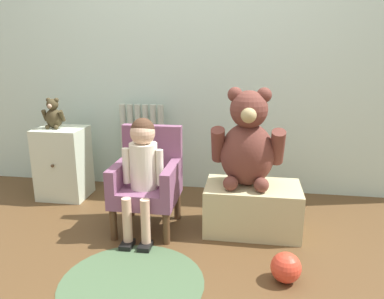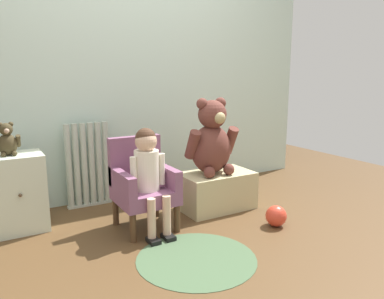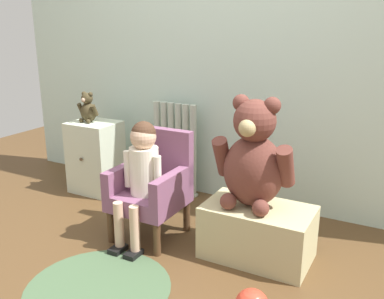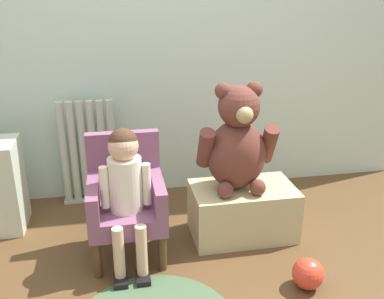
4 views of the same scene
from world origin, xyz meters
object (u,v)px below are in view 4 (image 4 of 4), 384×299
at_px(child_figure, 125,179).
at_px(low_bench, 242,211).
at_px(child_armchair, 126,197).
at_px(large_teddy_bear, 237,143).
at_px(radiator, 88,153).
at_px(toy_ball, 308,274).

bearing_deg(child_figure, low_bench, 12.38).
height_order(child_armchair, large_teddy_bear, large_teddy_bear).
bearing_deg(radiator, low_bench, -34.00).
height_order(radiator, child_armchair, radiator).
distance_m(radiator, child_armchair, 0.67).
relative_size(child_armchair, toy_ball, 4.21).
distance_m(low_bench, toy_ball, 0.56).
relative_size(radiator, child_figure, 0.96).
height_order(radiator, large_teddy_bear, large_teddy_bear).
bearing_deg(low_bench, radiator, 146.00).
bearing_deg(child_armchair, child_figure, -90.00).
xyz_separation_m(child_armchair, child_figure, (0.00, -0.11, 0.15)).
xyz_separation_m(low_bench, toy_ball, (0.17, -0.53, -0.07)).
distance_m(radiator, low_bench, 1.08).
bearing_deg(large_teddy_bear, child_figure, -165.91).
xyz_separation_m(child_figure, large_teddy_bear, (0.62, 0.16, 0.09)).
xyz_separation_m(radiator, child_figure, (0.22, -0.74, 0.13)).
relative_size(large_teddy_bear, toy_ball, 3.95).
xyz_separation_m(child_figure, toy_ball, (0.83, -0.38, -0.40)).
relative_size(child_figure, toy_ball, 4.78).
height_order(large_teddy_bear, toy_ball, large_teddy_bear).
bearing_deg(large_teddy_bear, child_armchair, -175.60).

